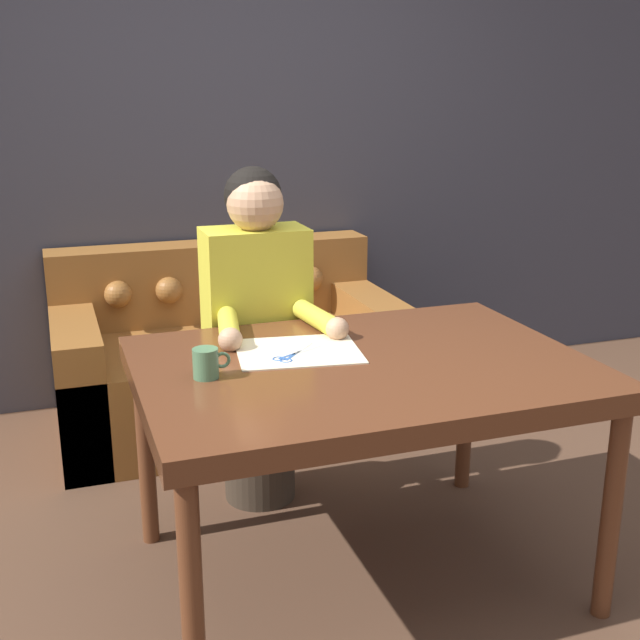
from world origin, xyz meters
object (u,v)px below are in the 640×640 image
object	(u,v)px
couch	(228,361)
mug	(207,363)
dining_table	(362,382)
person	(258,338)
scissors	(291,356)

from	to	relation	value
couch	mug	bearing A→B (deg)	-104.58
dining_table	person	xyz separation A→B (m)	(-0.17, 0.62, -0.03)
dining_table	couch	bearing A→B (deg)	94.61
mug	couch	bearing A→B (deg)	75.42
dining_table	person	distance (m)	0.65
couch	person	distance (m)	0.90
dining_table	mug	xyz separation A→B (m)	(-0.49, 0.01, 0.12)
dining_table	couch	distance (m)	1.50
couch	scissors	xyz separation A→B (m)	(-0.08, -1.33, 0.47)
person	mug	xyz separation A→B (m)	(-0.31, -0.61, 0.14)
dining_table	scissors	world-z (taller)	scissors
couch	scissors	size ratio (longest dim) A/B	8.23
couch	mug	size ratio (longest dim) A/B	14.24
couch	mug	xyz separation A→B (m)	(-0.37, -1.43, 0.51)
dining_table	person	bearing A→B (deg)	105.61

